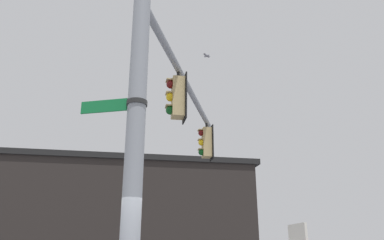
{
  "coord_description": "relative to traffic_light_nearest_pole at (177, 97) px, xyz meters",
  "views": [
    {
      "loc": [
        -6.07,
        0.19,
        1.67
      ],
      "look_at": [
        4.13,
        -1.74,
        5.35
      ],
      "focal_mm": 35.57,
      "sensor_mm": 36.0,
      "label": 1
    }
  ],
  "objects": [
    {
      "name": "signal_pole",
      "position": [
        -2.59,
        1.07,
        -1.91
      ],
      "size": [
        0.32,
        0.32,
        6.91
      ],
      "primitive_type": "cylinder",
      "color": "gray",
      "rests_on": "ground"
    },
    {
      "name": "traffic_light_nearest_pole",
      "position": [
        0.0,
        0.0,
        0.0
      ],
      "size": [
        0.54,
        0.49,
        1.31
      ],
      "color": "black"
    },
    {
      "name": "street_name_sign",
      "position": [
        -2.5,
        1.27,
        -1.27
      ],
      "size": [
        0.59,
        1.14,
        0.22
      ],
      "color": "#147238"
    },
    {
      "name": "mast_arm",
      "position": [
        0.82,
        -0.37,
        0.78
      ],
      "size": [
        6.89,
        3.02,
        0.17
      ],
      "primitive_type": "cylinder",
      "rotation": [
        0.0,
        1.57,
        5.89
      ],
      "color": "gray"
    },
    {
      "name": "storefront_building",
      "position": [
        13.37,
        0.96,
        -2.05
      ],
      "size": [
        6.24,
        14.36,
        6.61
      ],
      "color": "#282321",
      "rests_on": "ground"
    },
    {
      "name": "traffic_light_mid_inner",
      "position": [
        3.82,
        -1.61,
        0.0
      ],
      "size": [
        0.54,
        0.49,
        1.31
      ],
      "color": "black"
    },
    {
      "name": "bird_flying",
      "position": [
        3.5,
        -1.6,
        3.25
      ],
      "size": [
        0.27,
        0.32,
        0.08
      ],
      "color": "gray"
    }
  ]
}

